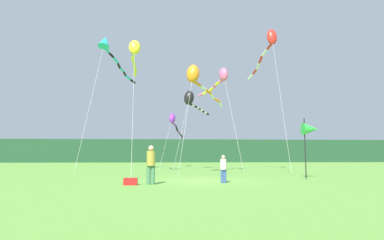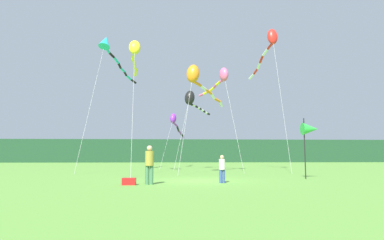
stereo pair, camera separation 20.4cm
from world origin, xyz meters
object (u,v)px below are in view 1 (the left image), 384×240
Objects in this scene: banner_flag_pole at (310,130)px; kite_red at (268,44)px; kite_black at (190,99)px; kite_orange at (196,77)px; kite_rainbow at (221,78)px; kite_cyan at (109,48)px; kite_purple at (174,123)px; kite_yellow at (135,51)px; person_adult at (151,163)px; person_child at (223,167)px; cooler_box at (131,181)px.

banner_flag_pole is 0.29× the size of kite_red.
kite_black is 8.54m from kite_red.
kite_rainbow is at bearing 48.75° from kite_orange.
kite_rainbow is (9.34, -1.53, -2.73)m from kite_cyan.
kite_purple is at bearing 96.30° from kite_orange.
kite_black is at bearing 90.06° from kite_orange.
kite_cyan is at bearing -123.79° from kite_purple.
banner_flag_pole is at bearing -29.60° from kite_yellow.
kite_orange is at bearing -89.94° from kite_black.
person_adult is 16.31m from kite_cyan.
person_adult reaches higher than person_child.
kite_purple is 1.10× the size of kite_yellow.
kite_black is at bearing 22.61° from kite_cyan.
cooler_box is at bearing -117.35° from kite_rainbow.
kite_cyan is at bearing 125.71° from kite_yellow.
kite_purple is at bearing 56.21° from kite_cyan.
cooler_box is at bearing -102.79° from kite_black.
kite_cyan reaches higher than kite_black.
banner_flag_pole is at bearing -36.10° from kite_cyan.
kite_rainbow is 7.22m from kite_yellow.
kite_purple is (-1.39, 12.62, -2.13)m from kite_orange.
kite_yellow is at bearing -165.21° from kite_red.
kite_yellow is (-4.52, 0.51, 2.04)m from kite_orange.
cooler_box is 0.08× the size of kite_orange.
kite_cyan is at bearing -157.39° from kite_black.
kite_orange is at bearing 95.03° from person_child.
person_adult is 13.84m from kite_rainbow.
kite_black is (3.58, 15.76, 6.40)m from cooler_box.
kite_purple is (-7.89, 9.20, -5.91)m from kite_red.
banner_flag_pole is 10.14m from kite_rainbow.
kite_orange is at bearing 72.39° from person_adult.
cooler_box is at bearing -112.36° from kite_orange.
kite_cyan reaches higher than person_child.
kite_red is (9.20, 11.96, 9.76)m from person_adult.
kite_cyan is (-3.51, 12.81, 10.16)m from cooler_box.
kite_orange reaches higher than kite_purple.
person_adult is at bearing -160.85° from banner_flag_pole.
kite_black is 7.06m from kite_orange.
kite_rainbow reaches higher than kite_orange.
kite_cyan is (-13.15, 9.59, 7.56)m from banner_flag_pole.
kite_yellow reaches higher than person_child.
person_adult is 17.97m from kite_red.
kite_orange is at bearing -6.48° from kite_yellow.
banner_flag_pole is at bearing -64.21° from kite_black.
person_child is at bearing -58.16° from kite_yellow.
person_adult is 12.23m from kite_yellow.
kite_black is 8.55m from kite_cyan.
person_adult is at bearing -70.85° from kite_cyan.
kite_rainbow is at bearing -9.30° from kite_cyan.
kite_yellow reaches higher than cooler_box.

